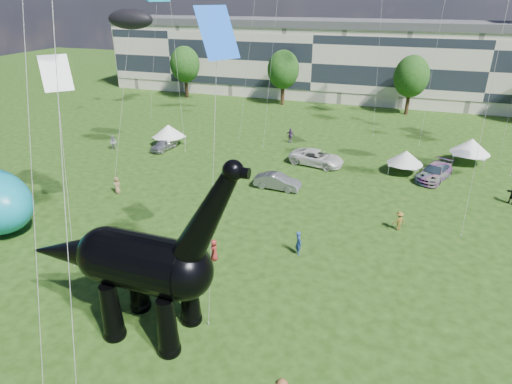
% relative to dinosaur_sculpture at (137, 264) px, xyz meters
% --- Properties ---
extents(ground, '(220.00, 220.00, 0.00)m').
position_rel_dinosaur_sculpture_xyz_m(ground, '(4.96, 0.88, -4.21)').
color(ground, '#16330C').
rests_on(ground, ground).
extents(terrace_row, '(78.00, 11.00, 12.00)m').
position_rel_dinosaur_sculpture_xyz_m(terrace_row, '(-3.04, 62.88, 1.79)').
color(terrace_row, beige).
rests_on(terrace_row, ground).
extents(tree_far_left, '(5.20, 5.20, 9.44)m').
position_rel_dinosaur_sculpture_xyz_m(tree_far_left, '(-25.04, 53.88, 2.08)').
color(tree_far_left, '#382314').
rests_on(tree_far_left, ground).
extents(tree_mid_left, '(5.20, 5.20, 9.44)m').
position_rel_dinosaur_sculpture_xyz_m(tree_mid_left, '(-7.04, 53.88, 2.08)').
color(tree_mid_left, '#382314').
rests_on(tree_mid_left, ground).
extents(tree_mid_right, '(5.20, 5.20, 9.44)m').
position_rel_dinosaur_sculpture_xyz_m(tree_mid_right, '(12.96, 53.88, 2.08)').
color(tree_mid_right, '#382314').
rests_on(tree_mid_right, ground).
extents(dinosaur_sculpture, '(13.57, 3.77, 11.15)m').
position_rel_dinosaur_sculpture_xyz_m(dinosaur_sculpture, '(0.00, 0.00, 0.00)').
color(dinosaur_sculpture, black).
rests_on(dinosaur_sculpture, ground).
extents(car_silver, '(2.13, 4.12, 1.34)m').
position_rel_dinosaur_sculpture_xyz_m(car_silver, '(-14.24, 26.90, -3.54)').
color(car_silver, silver).
rests_on(car_silver, ground).
extents(car_grey, '(4.54, 1.77, 1.47)m').
position_rel_dinosaur_sculpture_xyz_m(car_grey, '(1.80, 20.50, -3.47)').
color(car_grey, slate).
rests_on(car_grey, ground).
extents(car_white, '(6.32, 3.78, 1.64)m').
position_rel_dinosaur_sculpture_xyz_m(car_white, '(4.09, 27.95, -3.39)').
color(car_white, silver).
rests_on(car_white, ground).
extents(car_dark, '(4.14, 5.94, 1.60)m').
position_rel_dinosaur_sculpture_xyz_m(car_dark, '(16.18, 27.78, -3.41)').
color(car_dark, '#595960').
rests_on(car_dark, ground).
extents(gazebo_near, '(4.08, 4.08, 2.49)m').
position_rel_dinosaur_sculpture_xyz_m(gazebo_near, '(13.23, 28.54, -2.46)').
color(gazebo_near, silver).
rests_on(gazebo_near, ground).
extents(gazebo_far, '(4.61, 4.61, 2.85)m').
position_rel_dinosaur_sculpture_xyz_m(gazebo_far, '(19.87, 33.76, -2.20)').
color(gazebo_far, white).
rests_on(gazebo_far, ground).
extents(gazebo_left, '(4.88, 4.88, 2.63)m').
position_rel_dinosaur_sculpture_xyz_m(gazebo_left, '(-14.50, 28.67, -2.36)').
color(gazebo_left, white).
rests_on(gazebo_left, ground).
extents(visitors, '(48.35, 37.95, 1.85)m').
position_rel_dinosaur_sculpture_xyz_m(visitors, '(5.41, 17.95, -3.36)').
color(visitors, maroon).
rests_on(visitors, ground).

